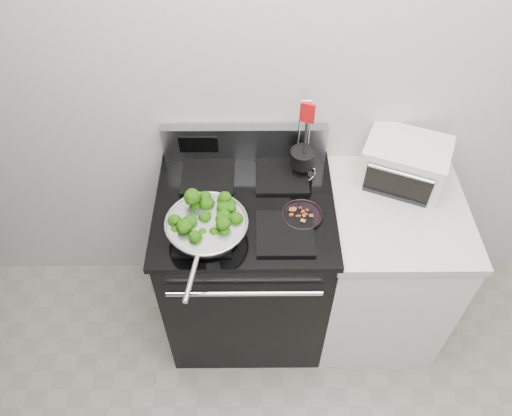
{
  "coord_description": "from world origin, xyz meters",
  "views": [
    {
      "loc": [
        -0.26,
        -0.05,
        2.57
      ],
      "look_at": [
        -0.25,
        1.36,
        0.98
      ],
      "focal_mm": 35.0,
      "sensor_mm": 36.0,
      "label": 1
    }
  ],
  "objects_px": {
    "utensil_holder": "(302,162)",
    "toaster_oven": "(405,162)",
    "skillet": "(207,227)",
    "gas_range": "(246,264)",
    "bacon_plate": "(302,213)"
  },
  "relations": [
    {
      "from": "skillet",
      "to": "utensil_holder",
      "type": "relative_size",
      "value": 1.32
    },
    {
      "from": "skillet",
      "to": "utensil_holder",
      "type": "xyz_separation_m",
      "value": [
        0.41,
        0.36,
        0.02
      ]
    },
    {
      "from": "gas_range",
      "to": "bacon_plate",
      "type": "relative_size",
      "value": 6.42
    },
    {
      "from": "gas_range",
      "to": "toaster_oven",
      "type": "xyz_separation_m",
      "value": [
        0.72,
        0.18,
        0.54
      ]
    },
    {
      "from": "bacon_plate",
      "to": "toaster_oven",
      "type": "xyz_separation_m",
      "value": [
        0.48,
        0.25,
        0.06
      ]
    },
    {
      "from": "gas_range",
      "to": "utensil_holder",
      "type": "relative_size",
      "value": 2.78
    },
    {
      "from": "bacon_plate",
      "to": "skillet",
      "type": "bearing_deg",
      "value": -165.47
    },
    {
      "from": "utensil_holder",
      "to": "toaster_oven",
      "type": "relative_size",
      "value": 0.93
    },
    {
      "from": "skillet",
      "to": "utensil_holder",
      "type": "height_order",
      "value": "utensil_holder"
    },
    {
      "from": "skillet",
      "to": "bacon_plate",
      "type": "distance_m",
      "value": 0.41
    },
    {
      "from": "toaster_oven",
      "to": "bacon_plate",
      "type": "bearing_deg",
      "value": -129.34
    },
    {
      "from": "bacon_plate",
      "to": "gas_range",
      "type": "bearing_deg",
      "value": 163.26
    },
    {
      "from": "gas_range",
      "to": "bacon_plate",
      "type": "distance_m",
      "value": 0.54
    },
    {
      "from": "gas_range",
      "to": "toaster_oven",
      "type": "distance_m",
      "value": 0.92
    },
    {
      "from": "toaster_oven",
      "to": "gas_range",
      "type": "bearing_deg",
      "value": -143.37
    }
  ]
}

